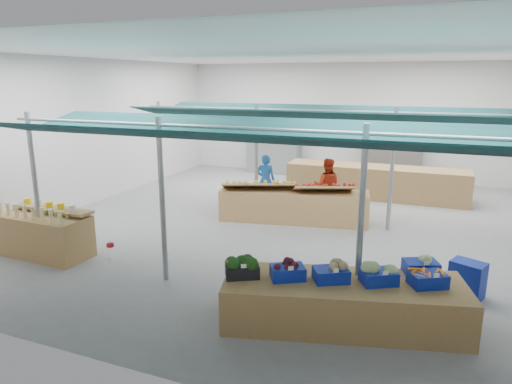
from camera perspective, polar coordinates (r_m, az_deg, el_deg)
floor at (r=11.77m, az=3.65°, el=-3.95°), size 13.00×13.00×0.00m
hall at (r=12.61m, az=5.92°, el=9.49°), size 13.00×13.00×13.00m
pole_grid at (r=9.48m, az=4.80°, el=2.95°), size 10.00×4.60×3.00m
awnings at (r=9.34m, az=4.92°, el=8.79°), size 9.50×7.08×0.30m
back_shelving_left at (r=17.88m, az=2.14°, el=5.55°), size 2.00×0.50×2.00m
back_shelving_right at (r=16.91m, az=16.68°, el=4.49°), size 2.00×0.50×2.00m
bottle_shelf at (r=10.54m, az=-24.77°, el=-4.72°), size 1.99×1.23×1.15m
veg_counter at (r=7.16m, az=10.83°, el=-13.44°), size 3.75×2.06×0.69m
fruit_counter at (r=11.89m, az=4.73°, el=-1.73°), size 3.90×1.58×0.81m
far_counter at (r=14.68m, az=14.72°, el=1.22°), size 5.49×1.15×0.99m
crate_stack at (r=8.61m, az=24.88°, el=-9.91°), size 0.63×0.55×0.64m
vendor_left at (r=13.19m, az=1.20°, el=1.46°), size 0.61×0.46×1.52m
vendor_right at (r=12.68m, az=8.83°, el=0.79°), size 0.83×0.70×1.52m
crate_broccoli at (r=7.00m, az=-1.76°, el=-9.30°), size 0.61×0.55×0.35m
crate_beets at (r=6.94m, az=3.98°, el=-9.75°), size 0.61×0.55×0.29m
crate_celeriac at (r=6.94m, az=9.37°, el=-9.81°), size 0.61×0.55×0.31m
crate_cabbage at (r=7.00m, az=15.12°, el=-9.78°), size 0.61×0.55×0.35m
crate_carrots at (r=7.16m, az=20.67°, el=-10.10°), size 0.61×0.55×0.29m
sparrow at (r=6.88m, az=-3.24°, el=-8.93°), size 0.12×0.09×0.11m
pole_ribbon at (r=7.49m, az=-17.79°, el=-6.51°), size 0.12×0.12×0.28m
apple_heap_yellow at (r=11.79m, az=0.36°, el=1.06°), size 2.02×1.34×0.27m
apple_heap_red at (r=11.60m, az=8.51°, el=0.68°), size 1.65×1.19×0.27m
pineapple at (r=11.59m, az=13.20°, el=0.54°), size 0.14×0.14×0.39m
crate_extra at (r=7.54m, az=19.92°, el=-8.49°), size 0.60×0.52×0.32m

